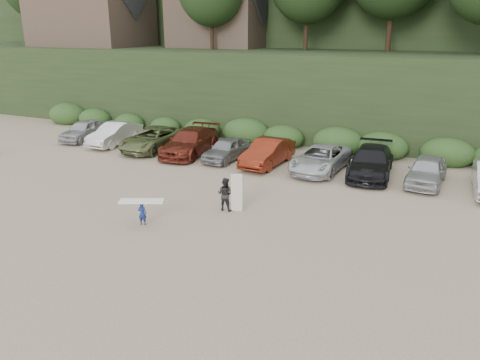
% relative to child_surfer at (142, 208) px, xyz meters
% --- Properties ---
extents(ground, '(120.00, 120.00, 0.00)m').
position_rel_child_surfer_xyz_m(ground, '(3.28, 0.49, -0.74)').
color(ground, tan).
rests_on(ground, ground).
extents(parked_cars, '(39.74, 6.00, 1.63)m').
position_rel_child_surfer_xyz_m(parked_cars, '(6.72, 10.52, 0.03)').
color(parked_cars, '#A9AAAE').
rests_on(parked_cars, ground).
extents(child_surfer, '(1.85, 1.21, 1.08)m').
position_rel_child_surfer_xyz_m(child_surfer, '(0.00, 0.00, 0.00)').
color(child_surfer, navy).
rests_on(child_surfer, ground).
extents(adult_surfer, '(1.22, 0.60, 1.79)m').
position_rel_child_surfer_xyz_m(adult_surfer, '(2.44, 2.89, 0.03)').
color(adult_surfer, black).
rests_on(adult_surfer, ground).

